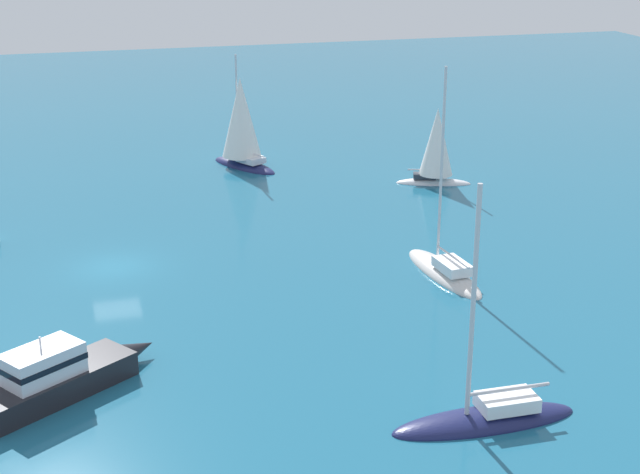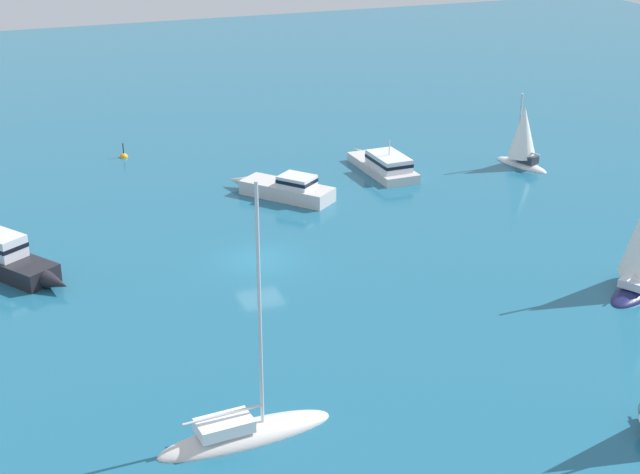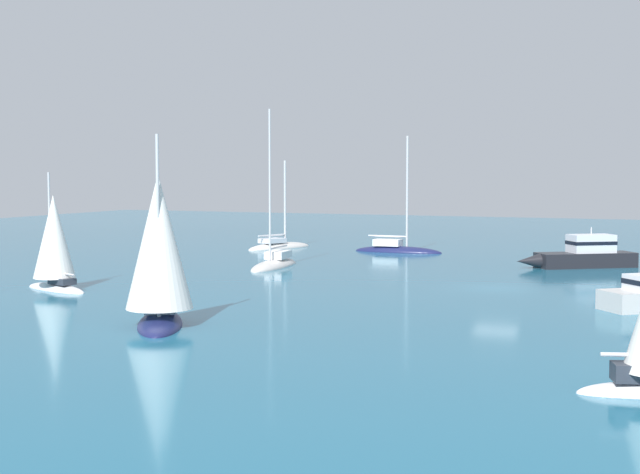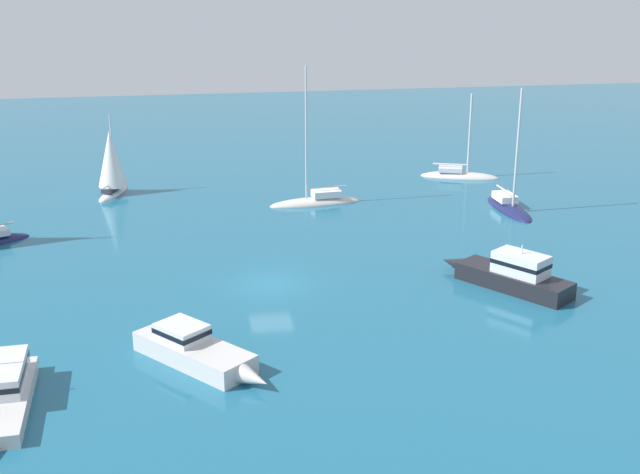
# 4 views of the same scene
# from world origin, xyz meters

# --- Properties ---
(ground_plane) EXTENTS (160.00, 160.00, 0.00)m
(ground_plane) POSITION_xyz_m (0.00, 0.00, 0.00)
(ground_plane) COLOR #1E607F
(motor_cruiser) EXTENTS (6.10, 7.87, 2.77)m
(motor_cruiser) POSITION_xyz_m (-13.69, 3.08, 0.87)
(motor_cruiser) COLOR black
(motor_cruiser) RESTS_ON ground
(yacht) EXTENTS (7.20, 4.35, 8.01)m
(yacht) POSITION_xyz_m (-19.85, -23.02, 0.13)
(yacht) COLOR silver
(yacht) RESTS_ON ground
(ketch_1) EXTENTS (2.96, 5.30, 6.96)m
(ketch_1) POSITION_xyz_m (10.34, -22.61, 2.49)
(ketch_1) COLOR white
(ketch_1) RESTS_ON ground
(motor_cruiser_1) EXTENTS (6.28, 7.15, 1.70)m
(motor_cruiser_1) POSITION_xyz_m (4.65, 9.39, 0.66)
(motor_cruiser_1) COLOR silver
(motor_cruiser_1) RESTS_ON ground
(sailboat) EXTENTS (1.95, 7.38, 9.94)m
(sailboat) POSITION_xyz_m (-20.12, -12.45, 0.18)
(sailboat) COLOR #191E4C
(sailboat) RESTS_ON ground
(sailboat_1) EXTENTS (7.59, 2.51, 11.35)m
(sailboat_1) POSITION_xyz_m (-5.73, -16.70, 0.15)
(sailboat_1) COLOR silver
(sailboat_1) RESTS_ON ground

